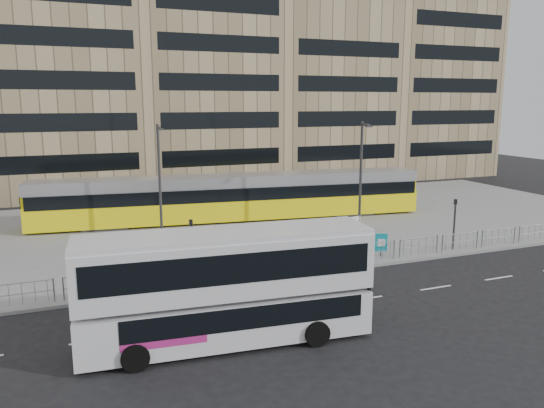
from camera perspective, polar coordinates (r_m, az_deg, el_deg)
name	(u,v)px	position (r m, az deg, el deg)	size (l,w,h in m)	color
ground	(291,278)	(27.79, 2.10, -7.93)	(120.00, 120.00, 0.00)	black
plaza	(225,227)	(38.63, -5.06, -2.43)	(64.00, 24.00, 0.15)	gray
kerb	(291,276)	(27.80, 2.06, -7.75)	(64.00, 0.25, 0.17)	gray
building_row	(178,64)	(59.71, -10.12, 14.57)	(70.40, 18.40, 31.20)	brown
pedestrian_barrier	(322,253)	(28.74, 5.38, -5.27)	(32.07, 0.07, 1.10)	gray
road_markings	(346,302)	(24.85, 8.01, -10.35)	(62.00, 0.12, 0.01)	white
double_decker_bus	(226,284)	(19.97, -4.92, -8.55)	(10.98, 3.42, 4.32)	silver
tram	(234,197)	(40.10, -4.12, 0.72)	(29.36, 6.17, 3.45)	#FFEB0D
station_sign	(349,228)	(31.85, 8.27, -2.58)	(1.78, 0.53, 2.09)	#2D2D30
ad_panel	(381,243)	(31.46, 11.66, -4.13)	(0.67, 0.33, 1.33)	#2D2D30
pedestrian	(276,244)	(30.28, 0.39, -4.33)	(0.62, 0.41, 1.71)	black
traffic_light_west	(192,241)	(26.82, -8.65, -4.00)	(0.20, 0.23, 3.10)	#2D2D30
traffic_light_east	(455,217)	(33.82, 19.06, -1.36)	(0.17, 0.20, 3.10)	#2D2D30
lamp_post_west	(160,177)	(34.88, -11.98, 2.90)	(0.45, 1.04, 7.45)	#2D2D30
lamp_post_east	(361,172)	(36.55, 9.57, 3.42)	(0.45, 1.04, 7.55)	#2D2D30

